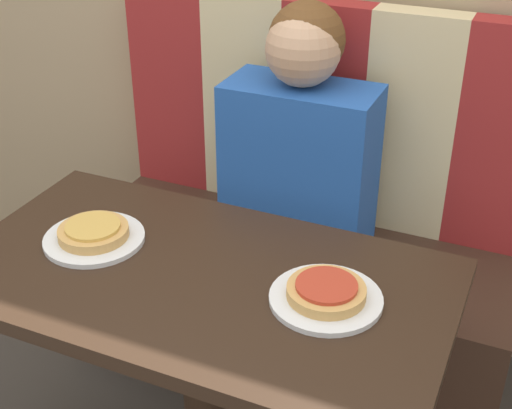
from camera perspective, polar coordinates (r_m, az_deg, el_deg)
The scene contains 8 objects.
booth_seat at distance 2.26m, azimuth 3.11°, elevation -7.69°, with size 1.29×0.51×0.45m.
booth_backrest at distance 2.15m, azimuth 5.55°, elevation 7.35°, with size 1.29×0.09×0.66m.
dining_table at distance 1.58m, azimuth -4.45°, elevation -8.56°, with size 1.07×0.59×0.72m.
person at distance 1.97m, azimuth 3.60°, elevation 5.56°, with size 0.41×0.23×0.70m.
plate_left at distance 1.66m, azimuth -12.81°, elevation -2.68°, with size 0.23×0.23×0.01m.
plate_right at distance 1.44m, azimuth 5.61°, elevation -7.51°, with size 0.23×0.23×0.01m.
pizza_left at distance 1.65m, azimuth -12.89°, elevation -2.10°, with size 0.16×0.16×0.03m.
pizza_right at distance 1.43m, azimuth 5.65°, elevation -6.87°, with size 0.16×0.16×0.03m.
Camera 1 is at (0.61, -1.09, 1.59)m, focal length 50.00 mm.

